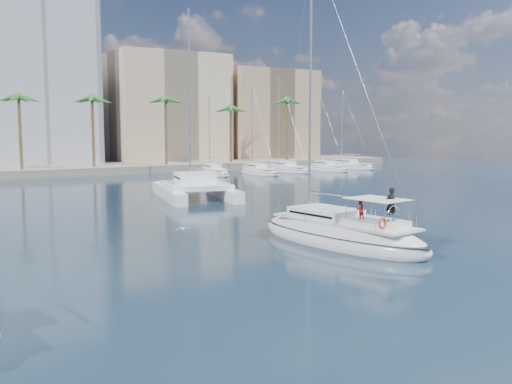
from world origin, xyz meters
TOP-DOWN VIEW (x-y plane):
  - ground at (0.00, 0.00)m, footprint 160.00×160.00m
  - quay at (0.00, 61.00)m, footprint 120.00×14.00m
  - building_beige at (22.00, 70.00)m, footprint 20.00×14.00m
  - building_tan_right at (42.00, 68.00)m, footprint 18.00×12.00m
  - palm_centre at (0.00, 57.00)m, footprint 3.60×3.60m
  - palm_right at (34.00, 57.00)m, footprint 3.60×3.60m
  - main_sloop at (3.90, -1.40)m, footprint 5.81×13.25m
  - catamaran at (6.06, 23.81)m, footprint 9.15×14.09m
  - seagull at (-4.47, 2.98)m, footprint 1.01×0.43m
  - moored_yacht_a at (20.00, 47.00)m, footprint 3.37×9.52m
  - moored_yacht_b at (26.50, 45.00)m, footprint 3.32×10.83m
  - moored_yacht_c at (33.00, 47.00)m, footprint 3.98×12.33m
  - moored_yacht_d at (39.50, 45.00)m, footprint 3.52×9.55m
  - moored_yacht_e at (46.00, 47.00)m, footprint 4.61×11.11m

SIDE VIEW (x-z plane):
  - ground at x=0.00m, z-range 0.00..0.00m
  - moored_yacht_a at x=20.00m, z-range -5.95..5.95m
  - moored_yacht_b at x=26.50m, z-range -6.86..6.86m
  - moored_yacht_c at x=33.00m, z-range -7.77..7.77m
  - moored_yacht_d at x=39.50m, z-range -5.95..5.95m
  - moored_yacht_e at x=46.00m, z-range -6.86..6.86m
  - main_sloop at x=3.90m, z-range -8.94..10.06m
  - quay at x=0.00m, z-range 0.00..1.20m
  - seagull at x=-4.47m, z-range 0.94..1.13m
  - catamaran at x=6.06m, z-range -8.25..10.59m
  - building_tan_right at x=42.00m, z-range 0.00..18.00m
  - building_beige at x=22.00m, z-range 0.00..20.00m
  - palm_centre at x=0.00m, z-range 4.13..16.43m
  - palm_right at x=34.00m, z-range 4.13..16.43m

